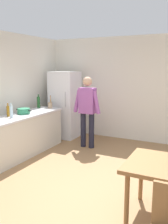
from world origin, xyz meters
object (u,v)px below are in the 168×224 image
cooking_pot (24,111)px  bottle_wine_green (39,102)px  bottle_water_clear (11,111)px  utensil_jar (50,105)px  bottle_oil_amber (8,111)px  refrigerator (65,105)px  person (87,107)px

cooking_pot → bottle_wine_green: (-0.20, 0.81, 0.09)m
cooking_pot → bottle_water_clear: size_ratio=1.33×
utensil_jar → bottle_wine_green: (-0.28, -0.11, 0.07)m
cooking_pot → bottle_water_clear: 0.44m
utensil_jar → bottle_oil_amber: utensil_jar is taller
bottle_oil_amber → utensil_jar: bearing=82.4°
utensil_jar → bottle_wine_green: size_ratio=0.94×
refrigerator → bottle_oil_amber: refrigerator is taller
refrigerator → bottle_wine_green: size_ratio=5.29×
person → bottle_water_clear: 1.76m
bottle_water_clear → bottle_wine_green: bottle_wine_green is taller
person → bottle_wine_green: bearing=-172.5°
cooking_pot → bottle_oil_amber: bottle_oil_amber is taller
utensil_jar → bottle_wine_green: 0.31m
person → utensil_jar: (-1.01, -0.06, 0.00)m
bottle_oil_amber → bottle_wine_green: 1.19m
bottle_oil_amber → bottle_wine_green: bearing=95.2°
cooking_pot → refrigerator: bearing=84.7°
bottle_wine_green → person: bearing=7.5°
bottle_water_clear → bottle_wine_green: (-0.25, 1.24, 0.02)m
cooking_pot → bottle_oil_amber: bearing=-104.0°
bottle_oil_amber → bottle_wine_green: size_ratio=0.82×
utensil_jar → bottle_water_clear: (-0.03, -1.35, 0.05)m
person → cooking_pot: (-1.09, -0.98, -0.02)m
bottle_water_clear → bottle_oil_amber: bearing=157.7°
refrigerator → cooking_pot: 1.54m
refrigerator → bottle_water_clear: refrigerator is taller
utensil_jar → bottle_wine_green: bottle_wine_green is taller
bottle_water_clear → utensil_jar: bearing=88.9°
refrigerator → bottle_wine_green: bearing=-115.3°
person → bottle_wine_green: 1.31m
bottle_water_clear → bottle_wine_green: size_ratio=0.88×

